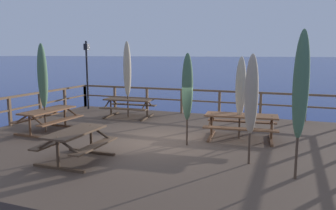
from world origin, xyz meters
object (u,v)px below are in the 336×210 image
patio_umbrella_tall_mid_right (253,85)px  patio_umbrella_tall_back_right (301,86)px  picnic_table_front_left (241,121)px  patio_umbrella_short_front (187,87)px  picnic_table_front_right (129,104)px  picnic_table_mid_centre (75,139)px  patio_umbrella_tall_front (127,69)px  patio_umbrella_short_mid (251,95)px  lamp_post_hooked (87,65)px  picnic_table_mid_left (48,115)px  patio_umbrella_tall_mid_left (241,87)px  patio_umbrella_short_back (43,76)px

patio_umbrella_tall_mid_right → patio_umbrella_tall_back_right: bearing=-71.6°
picnic_table_front_left → patio_umbrella_short_front: (-1.35, -1.28, 1.12)m
picnic_table_front_left → picnic_table_front_right: (-4.90, 1.89, -0.01)m
picnic_table_mid_centre → patio_umbrella_tall_front: bearing=104.4°
patio_umbrella_short_mid → lamp_post_hooked: 9.57m
patio_umbrella_short_front → lamp_post_hooked: size_ratio=0.83×
picnic_table_mid_left → patio_umbrella_tall_front: patio_umbrella_tall_front is taller
patio_umbrella_tall_mid_left → patio_umbrella_tall_back_right: size_ratio=0.82×
picnic_table_mid_left → patio_umbrella_short_back: bearing=-134.4°
patio_umbrella_tall_back_right → patio_umbrella_short_mid: bearing=149.0°
patio_umbrella_tall_mid_left → patio_umbrella_tall_back_right: patio_umbrella_tall_back_right is taller
patio_umbrella_tall_front → lamp_post_hooked: size_ratio=0.98×
patio_umbrella_short_front → patio_umbrella_tall_back_right: 3.37m
picnic_table_front_left → patio_umbrella_short_mid: size_ratio=0.88×
patio_umbrella_short_back → patio_umbrella_short_front: bearing=1.9°
picnic_table_front_right → picnic_table_mid_left: bearing=-112.5°
patio_umbrella_tall_mid_left → patio_umbrella_tall_back_right: bearing=-61.0°
picnic_table_front_right → patio_umbrella_tall_mid_left: (4.85, -1.87, 1.06)m
lamp_post_hooked → picnic_table_mid_left: bearing=-73.1°
picnic_table_mid_centre → patio_umbrella_tall_back_right: size_ratio=0.54×
patio_umbrella_tall_mid_left → patio_umbrella_short_mid: 2.38m
patio_umbrella_short_back → picnic_table_mid_left: bearing=45.6°
patio_umbrella_tall_mid_right → patio_umbrella_short_front: (-1.52, -2.60, 0.12)m
picnic_table_mid_centre → lamp_post_hooked: bearing=122.0°
patio_umbrella_short_mid → patio_umbrella_tall_mid_right: bearing=95.8°
patio_umbrella_tall_mid_left → picnic_table_mid_centre: bearing=-133.9°
patio_umbrella_tall_front → patio_umbrella_short_mid: 6.86m
picnic_table_front_left → patio_umbrella_tall_mid_left: size_ratio=0.91×
picnic_table_front_right → patio_umbrella_short_front: 4.89m
patio_umbrella_tall_mid_right → patio_umbrella_short_front: size_ratio=0.93×
picnic_table_front_left → picnic_table_front_right: same height
patio_umbrella_tall_mid_left → patio_umbrella_short_back: bearing=-166.9°
picnic_table_front_right → picnic_table_mid_left: same height
picnic_table_front_right → patio_umbrella_short_mid: patio_umbrella_short_mid is taller
picnic_table_mid_centre → patio_umbrella_tall_front: (-1.40, 5.44, 1.44)m
patio_umbrella_tall_mid_right → patio_umbrella_tall_mid_left: patio_umbrella_tall_mid_left is taller
picnic_table_mid_left → patio_umbrella_short_back: patio_umbrella_short_back is taller
patio_umbrella_tall_back_right → patio_umbrella_short_mid: (-1.04, 0.63, -0.31)m
picnic_table_mid_left → patio_umbrella_tall_mid_right: size_ratio=0.83×
picnic_table_front_left → lamp_post_hooked: size_ratio=0.72×
lamp_post_hooked → patio_umbrella_tall_front: bearing=-20.7°
patio_umbrella_tall_mid_left → patio_umbrella_short_front: bearing=-135.2°
patio_umbrella_short_mid → lamp_post_hooked: (-8.06, 5.14, 0.43)m
patio_umbrella_tall_mid_right → patio_umbrella_tall_front: bearing=173.9°
patio_umbrella_short_back → lamp_post_hooked: (-1.21, 4.29, 0.22)m
picnic_table_front_left → patio_umbrella_tall_front: bearing=159.2°
patio_umbrella_tall_mid_right → patio_umbrella_short_mid: size_ratio=0.94×
lamp_post_hooked → patio_umbrella_tall_mid_left: bearing=-20.8°
patio_umbrella_tall_front → lamp_post_hooked: lamp_post_hooked is taller
lamp_post_hooked → picnic_table_front_right: bearing=-20.0°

